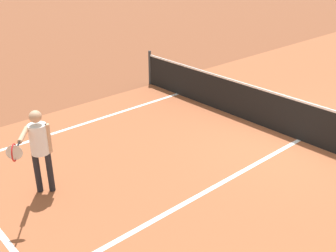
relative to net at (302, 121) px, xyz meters
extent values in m
plane|color=brown|center=(0.00, 0.00, -0.49)|extent=(60.00, 60.00, 0.00)
cube|color=#9E5433|center=(0.00, 0.00, -0.49)|extent=(10.62, 24.40, 0.00)
cube|color=white|center=(0.00, -3.20, -0.49)|extent=(0.10, 6.40, 0.01)
cylinder|color=#33383D|center=(-5.40, 0.00, 0.04)|extent=(0.09, 0.09, 1.07)
cube|color=black|center=(0.00, 0.00, -0.04)|extent=(10.80, 0.02, 0.91)
cube|color=white|center=(0.00, 0.00, 0.44)|extent=(10.80, 0.03, 0.05)
cylinder|color=black|center=(-1.93, -5.21, -0.10)|extent=(0.11, 0.11, 0.79)
cylinder|color=black|center=(-2.06, -5.39, -0.10)|extent=(0.11, 0.11, 0.79)
cylinder|color=white|center=(-1.99, -5.30, 0.57)|extent=(0.32, 0.32, 0.55)
sphere|color=tan|center=(-1.99, -5.30, 0.99)|extent=(0.22, 0.22, 0.22)
cylinder|color=tan|center=(-1.90, -5.16, 0.58)|extent=(0.08, 0.08, 0.54)
cylinder|color=tan|center=(-1.88, -5.59, 0.80)|extent=(0.48, 0.38, 0.08)
cylinder|color=black|center=(-1.57, -5.81, 0.80)|extent=(0.19, 0.15, 0.03)
torus|color=red|center=(-1.38, -5.96, 0.80)|extent=(0.24, 0.18, 0.28)
cylinder|color=silver|center=(-1.38, -5.96, 0.80)|extent=(0.15, 0.20, 0.25)
camera|label=1|loc=(4.12, -7.77, 3.70)|focal=42.89mm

